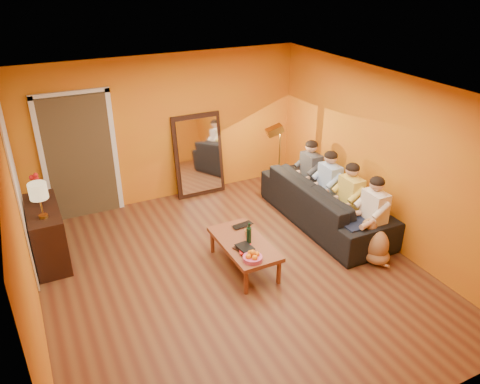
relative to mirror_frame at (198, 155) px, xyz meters
name	(u,v)px	position (x,y,z in m)	size (l,w,h in m)	color
room_shell	(221,181)	(-0.55, -2.26, 0.54)	(5.00, 5.50, 2.60)	brown
white_accent	(15,177)	(-3.04, -0.88, 0.54)	(0.02, 1.90, 2.58)	white
doorway_recess	(79,155)	(-2.05, 0.20, 0.29)	(1.06, 0.30, 2.10)	#3F2D19
door_jamb_left	(43,164)	(-2.62, 0.08, 0.29)	(0.08, 0.06, 2.20)	white
door_jamb_right	(115,152)	(-1.48, 0.08, 0.29)	(0.08, 0.06, 2.20)	white
door_header	(69,94)	(-2.05, 0.08, 1.36)	(1.22, 0.06, 0.08)	white
mirror_frame	(198,155)	(0.00, 0.00, 0.00)	(0.92, 0.06, 1.52)	black
mirror_glass	(199,156)	(0.00, -0.04, 0.00)	(0.78, 0.02, 1.36)	white
sideboard	(47,234)	(-2.79, -1.08, -0.34)	(0.44, 1.18, 0.85)	black
table_lamp	(40,201)	(-2.79, -1.38, 0.34)	(0.24, 0.24, 0.51)	beige
sofa	(325,202)	(1.45, -1.97, -0.38)	(1.01, 2.59, 0.76)	black
coffee_table	(244,254)	(-0.33, -2.52, -0.55)	(0.62, 1.22, 0.42)	brown
floor_lamp	(279,165)	(1.14, -0.97, -0.04)	(0.30, 0.24, 1.44)	gold
dog	(376,241)	(1.45, -3.21, -0.43)	(0.36, 0.56, 0.66)	#A76A4B
person_far_left	(374,215)	(1.58, -2.97, -0.15)	(0.70, 0.44, 1.22)	silver
person_mid_left	(350,199)	(1.58, -2.42, -0.15)	(0.70, 0.44, 1.22)	gold
person_mid_right	(329,186)	(1.58, -1.87, -0.15)	(0.70, 0.44, 1.22)	#95B4E6
person_far_right	(310,173)	(1.58, -1.32, -0.15)	(0.70, 0.44, 1.22)	#37373C
fruit_bowl	(253,255)	(-0.43, -2.97, -0.26)	(0.26, 0.26, 0.16)	#C44578
wine_bottle	(249,233)	(-0.28, -2.57, -0.18)	(0.07, 0.07, 0.31)	black
tumbler	(248,233)	(-0.21, -2.40, -0.29)	(0.10, 0.10, 0.10)	#B27F3F
laptop	(244,227)	(-0.15, -2.17, -0.33)	(0.32, 0.21, 0.03)	black
book_lower	(239,251)	(-0.51, -2.72, -0.33)	(0.18, 0.25, 0.02)	black
book_mid	(239,250)	(-0.50, -2.71, -0.31)	(0.18, 0.24, 0.02)	red
book_upper	(239,249)	(-0.51, -2.73, -0.29)	(0.19, 0.25, 0.02)	black
vase	(38,194)	(-2.79, -0.83, 0.19)	(0.20, 0.20, 0.21)	black
flowers	(35,179)	(-2.79, -0.83, 0.43)	(0.17, 0.17, 0.45)	red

